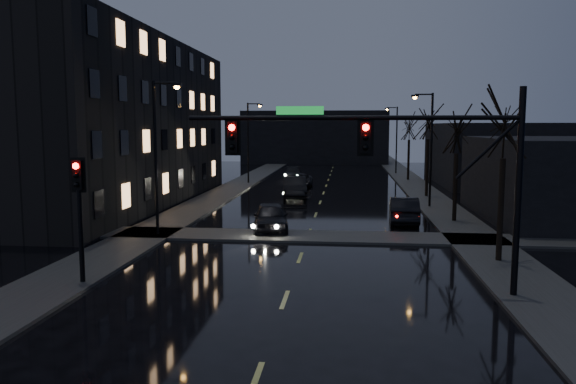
% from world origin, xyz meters
% --- Properties ---
extents(sidewalk_left, '(3.00, 140.00, 0.12)m').
position_xyz_m(sidewalk_left, '(-8.50, 35.00, 0.06)').
color(sidewalk_left, '#2D2D2B').
rests_on(sidewalk_left, ground).
extents(sidewalk_right, '(3.00, 140.00, 0.12)m').
position_xyz_m(sidewalk_right, '(8.50, 35.00, 0.06)').
color(sidewalk_right, '#2D2D2B').
rests_on(sidewalk_right, ground).
extents(sidewalk_cross, '(40.00, 3.00, 0.12)m').
position_xyz_m(sidewalk_cross, '(0.00, 18.50, 0.06)').
color(sidewalk_cross, '#2D2D2B').
rests_on(sidewalk_cross, ground).
extents(apartment_block, '(12.00, 30.00, 12.00)m').
position_xyz_m(apartment_block, '(-16.50, 30.00, 6.00)').
color(apartment_block, black).
rests_on(apartment_block, ground).
extents(commercial_right_near, '(10.00, 14.00, 5.00)m').
position_xyz_m(commercial_right_near, '(15.50, 26.00, 2.50)').
color(commercial_right_near, black).
rests_on(commercial_right_near, ground).
extents(commercial_right_far, '(12.00, 18.00, 6.00)m').
position_xyz_m(commercial_right_far, '(17.00, 48.00, 3.00)').
color(commercial_right_far, black).
rests_on(commercial_right_far, ground).
extents(far_block, '(22.00, 10.00, 8.00)m').
position_xyz_m(far_block, '(-3.00, 78.00, 4.00)').
color(far_block, black).
rests_on(far_block, ground).
extents(signal_mast, '(11.11, 0.41, 7.00)m').
position_xyz_m(signal_mast, '(3.85, 9.00, 4.87)').
color(signal_mast, black).
rests_on(signal_mast, ground).
extents(signal_pole_left, '(0.35, 0.41, 4.53)m').
position_xyz_m(signal_pole_left, '(-7.50, 8.99, 3.01)').
color(signal_pole_left, black).
rests_on(signal_pole_left, ground).
extents(tree_near, '(3.52, 3.52, 8.08)m').
position_xyz_m(tree_near, '(8.40, 14.00, 6.22)').
color(tree_near, black).
rests_on(tree_near, ground).
extents(tree_mid_a, '(3.30, 3.30, 7.58)m').
position_xyz_m(tree_mid_a, '(8.40, 24.00, 5.83)').
color(tree_mid_a, black).
rests_on(tree_mid_a, ground).
extents(tree_mid_b, '(3.74, 3.74, 8.59)m').
position_xyz_m(tree_mid_b, '(8.40, 36.00, 6.61)').
color(tree_mid_b, black).
rests_on(tree_mid_b, ground).
extents(tree_far, '(3.43, 3.43, 7.88)m').
position_xyz_m(tree_far, '(8.40, 50.00, 6.06)').
color(tree_far, black).
rests_on(tree_far, ground).
extents(streetlight_l_near, '(1.53, 0.28, 8.00)m').
position_xyz_m(streetlight_l_near, '(-7.58, 18.00, 4.77)').
color(streetlight_l_near, black).
rests_on(streetlight_l_near, ground).
extents(streetlight_l_far, '(1.53, 0.28, 8.00)m').
position_xyz_m(streetlight_l_far, '(-7.58, 45.00, 4.77)').
color(streetlight_l_far, black).
rests_on(streetlight_l_far, ground).
extents(streetlight_r_mid, '(1.53, 0.28, 8.00)m').
position_xyz_m(streetlight_r_mid, '(7.58, 30.00, 4.77)').
color(streetlight_r_mid, black).
rests_on(streetlight_r_mid, ground).
extents(streetlight_r_far, '(1.53, 0.28, 8.00)m').
position_xyz_m(streetlight_r_far, '(7.58, 58.00, 4.77)').
color(streetlight_r_far, black).
rests_on(streetlight_r_far, ground).
extents(oncoming_car_a, '(2.45, 4.78, 1.56)m').
position_xyz_m(oncoming_car_a, '(-2.13, 20.07, 0.78)').
color(oncoming_car_a, black).
rests_on(oncoming_car_a, ground).
extents(oncoming_car_b, '(2.39, 5.37, 1.71)m').
position_xyz_m(oncoming_car_b, '(-2.14, 34.22, 0.86)').
color(oncoming_car_b, black).
rests_on(oncoming_car_b, ground).
extents(oncoming_car_c, '(2.16, 4.65, 1.29)m').
position_xyz_m(oncoming_car_c, '(-2.38, 42.26, 0.64)').
color(oncoming_car_c, black).
rests_on(oncoming_car_c, ground).
extents(oncoming_car_d, '(2.17, 4.60, 1.30)m').
position_xyz_m(oncoming_car_d, '(-3.85, 50.27, 0.65)').
color(oncoming_car_d, black).
rests_on(oncoming_car_d, ground).
extents(lead_car, '(1.86, 4.76, 1.54)m').
position_xyz_m(lead_car, '(5.39, 23.59, 0.77)').
color(lead_car, black).
rests_on(lead_car, ground).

